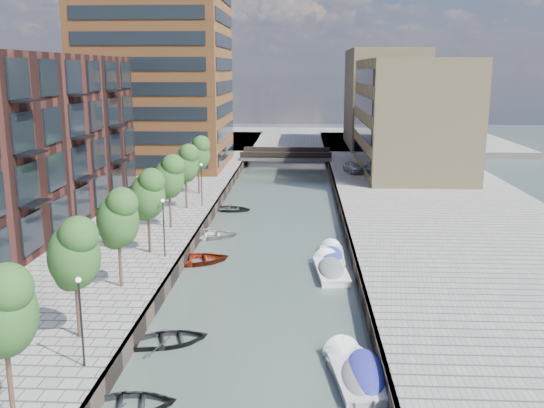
# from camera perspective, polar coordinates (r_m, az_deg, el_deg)

# --- Properties ---
(water) EXTENTS (300.00, 300.00, 0.00)m
(water) POSITION_cam_1_polar(r_m,az_deg,el_deg) (57.79, 0.49, -1.23)
(water) COLOR #38473F
(water) RESTS_ON ground
(quay_right) EXTENTS (20.00, 140.00, 1.00)m
(quay_right) POSITION_cam_1_polar(r_m,az_deg,el_deg) (59.23, 16.15, -0.90)
(quay_right) COLOR gray
(quay_right) RESTS_ON ground
(quay_wall_left) EXTENTS (0.25, 140.00, 1.00)m
(quay_wall_left) POSITION_cam_1_polar(r_m,az_deg,el_deg) (58.23, -5.51, -0.68)
(quay_wall_left) COLOR #332823
(quay_wall_left) RESTS_ON ground
(quay_wall_right) EXTENTS (0.25, 140.00, 1.00)m
(quay_wall_right) POSITION_cam_1_polar(r_m,az_deg,el_deg) (57.75, 6.55, -0.81)
(quay_wall_right) COLOR #332823
(quay_wall_right) RESTS_ON ground
(far_closure) EXTENTS (80.00, 40.00, 1.00)m
(far_closure) POSITION_cam_1_polar(r_m,az_deg,el_deg) (116.85, 1.71, 6.04)
(far_closure) COLOR gray
(far_closure) RESTS_ON ground
(apartment_block) EXTENTS (8.00, 38.00, 14.00)m
(apartment_block) POSITION_cam_1_polar(r_m,az_deg,el_deg) (51.51, -22.92, 5.13)
(apartment_block) COLOR black
(apartment_block) RESTS_ON quay_left
(tower) EXTENTS (18.00, 18.00, 30.00)m
(tower) POSITION_cam_1_polar(r_m,az_deg,el_deg) (83.36, -10.86, 13.88)
(tower) COLOR brown
(tower) RESTS_ON quay_left
(tan_block_near) EXTENTS (12.00, 25.00, 14.00)m
(tan_block_near) POSITION_cam_1_polar(r_m,az_deg,el_deg) (79.48, 12.90, 8.09)
(tan_block_near) COLOR tan
(tan_block_near) RESTS_ON quay_right
(tan_block_far) EXTENTS (12.00, 20.00, 16.00)m
(tan_block_far) POSITION_cam_1_polar(r_m,az_deg,el_deg) (105.08, 10.49, 9.76)
(tan_block_far) COLOR tan
(tan_block_far) RESTS_ON quay_right
(bridge) EXTENTS (13.00, 6.00, 1.30)m
(bridge) POSITION_cam_1_polar(r_m,az_deg,el_deg) (88.97, 1.35, 4.56)
(bridge) COLOR gray
(bridge) RESTS_ON ground
(tree_0) EXTENTS (2.50, 2.50, 5.95)m
(tree_0) POSITION_cam_1_polar(r_m,az_deg,el_deg) (24.32, -24.03, -8.99)
(tree_0) COLOR #382619
(tree_0) RESTS_ON quay_left
(tree_1) EXTENTS (2.50, 2.50, 5.95)m
(tree_1) POSITION_cam_1_polar(r_m,az_deg,el_deg) (30.35, -18.16, -4.30)
(tree_1) COLOR #382619
(tree_1) RESTS_ON quay_left
(tree_2) EXTENTS (2.50, 2.50, 5.95)m
(tree_2) POSITION_cam_1_polar(r_m,az_deg,el_deg) (36.73, -14.32, -1.18)
(tree_2) COLOR #382619
(tree_2) RESTS_ON quay_left
(tree_3) EXTENTS (2.50, 2.50, 5.95)m
(tree_3) POSITION_cam_1_polar(r_m,az_deg,el_deg) (43.30, -11.64, 1.02)
(tree_3) COLOR #382619
(tree_3) RESTS_ON quay_left
(tree_4) EXTENTS (2.50, 2.50, 5.95)m
(tree_4) POSITION_cam_1_polar(r_m,az_deg,el_deg) (49.99, -9.67, 2.63)
(tree_4) COLOR #382619
(tree_4) RESTS_ON quay_left
(tree_5) EXTENTS (2.50, 2.50, 5.95)m
(tree_5) POSITION_cam_1_polar(r_m,az_deg,el_deg) (56.76, -8.17, 3.85)
(tree_5) COLOR #382619
(tree_5) RESTS_ON quay_left
(tree_6) EXTENTS (2.50, 2.50, 5.95)m
(tree_6) POSITION_cam_1_polar(r_m,az_deg,el_deg) (63.57, -6.98, 4.81)
(tree_6) COLOR #382619
(tree_6) RESTS_ON quay_left
(lamp_0) EXTENTS (0.24, 0.24, 4.12)m
(lamp_0) POSITION_cam_1_polar(r_m,az_deg,el_deg) (27.84, -17.57, -9.71)
(lamp_0) COLOR black
(lamp_0) RESTS_ON quay_left
(lamp_1) EXTENTS (0.24, 0.24, 4.12)m
(lamp_1) POSITION_cam_1_polar(r_m,az_deg,el_deg) (42.44, -10.17, -1.64)
(lamp_1) COLOR black
(lamp_1) RESTS_ON quay_left
(lamp_2) EXTENTS (0.24, 0.24, 4.12)m
(lamp_2) POSITION_cam_1_polar(r_m,az_deg,el_deg) (57.79, -6.66, 2.25)
(lamp_2) COLOR black
(lamp_2) RESTS_ON quay_left
(sloop_0) EXTENTS (4.92, 4.17, 0.87)m
(sloop_0) POSITION_cam_1_polar(r_m,az_deg,el_deg) (32.41, -9.74, -12.80)
(sloop_0) COLOR black
(sloop_0) RESTS_ON ground
(sloop_2) EXTENTS (5.89, 4.92, 1.05)m
(sloop_2) POSITION_cam_1_polar(r_m,az_deg,el_deg) (44.59, -7.26, -5.55)
(sloop_2) COLOR maroon
(sloop_2) RESTS_ON ground
(sloop_3) EXTENTS (5.35, 4.25, 0.99)m
(sloop_3) POSITION_cam_1_polar(r_m,az_deg,el_deg) (50.97, -5.95, -3.19)
(sloop_3) COLOR silver
(sloop_3) RESTS_ON ground
(sloop_4) EXTENTS (4.55, 3.52, 0.87)m
(sloop_4) POSITION_cam_1_polar(r_m,az_deg,el_deg) (60.46, -3.97, -0.64)
(sloop_4) COLOR #242326
(sloop_4) RESTS_ON ground
(motorboat_0) EXTENTS (3.71, 5.57, 1.76)m
(motorboat_0) POSITION_cam_1_polar(r_m,az_deg,el_deg) (29.22, 8.36, -15.26)
(motorboat_0) COLOR silver
(motorboat_0) RESTS_ON ground
(motorboat_1) EXTENTS (2.60, 4.70, 1.49)m
(motorboat_1) POSITION_cam_1_polar(r_m,az_deg,el_deg) (28.73, 7.64, -15.82)
(motorboat_1) COLOR #AEAEAC
(motorboat_1) RESTS_ON ground
(motorboat_2) EXTENTS (2.47, 5.39, 1.73)m
(motorboat_2) POSITION_cam_1_polar(r_m,az_deg,el_deg) (29.34, 7.46, -15.36)
(motorboat_2) COLOR beige
(motorboat_2) RESTS_ON ground
(motorboat_3) EXTENTS (1.77, 4.95, 1.65)m
(motorboat_3) POSITION_cam_1_polar(r_m,az_deg,el_deg) (45.53, 5.64, -4.86)
(motorboat_3) COLOR silver
(motorboat_3) RESTS_ON ground
(motorboat_4) EXTENTS (2.44, 5.80, 1.88)m
(motorboat_4) POSITION_cam_1_polar(r_m,az_deg,el_deg) (42.42, 5.49, -6.13)
(motorboat_4) COLOR white
(motorboat_4) RESTS_ON ground
(car) EXTENTS (2.62, 4.32, 1.38)m
(car) POSITION_cam_1_polar(r_m,az_deg,el_deg) (77.27, 7.63, 3.45)
(car) COLOR #ACAFB1
(car) RESTS_ON quay_right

